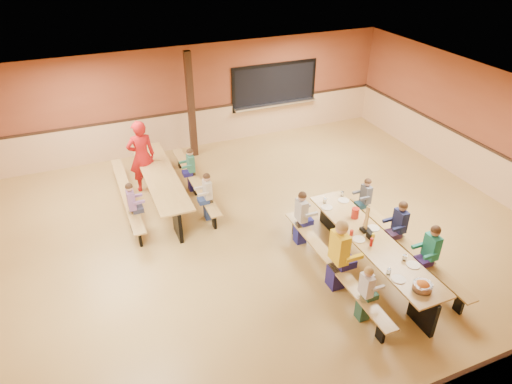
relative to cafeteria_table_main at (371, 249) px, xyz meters
name	(u,v)px	position (x,y,z in m)	size (l,w,h in m)	color
ground	(259,236)	(-1.55, 1.83, -0.53)	(12.00, 12.00, 0.00)	#A27B3D
room_envelope	(259,210)	(-1.55, 1.83, 0.16)	(12.04, 10.04, 3.02)	brown
kitchen_pass_through	(275,88)	(1.05, 6.79, 0.96)	(2.78, 0.28, 1.38)	black
structural_post	(191,106)	(-1.75, 6.23, 0.97)	(0.18, 0.18, 3.00)	black
cafeteria_table_main	(371,249)	(0.00, 0.00, 0.00)	(1.91, 3.70, 0.74)	#B18946
cafeteria_table_second	(161,182)	(-3.18, 4.08, 0.00)	(1.91, 3.70, 0.74)	#B18946
seated_child_white_left	(365,294)	(-0.83, -1.02, 0.03)	(0.32, 0.27, 1.12)	silver
seated_adult_yellow	(339,255)	(-0.83, -0.14, 0.20)	(0.49, 0.40, 1.45)	yellow
seated_child_grey_left	(301,218)	(-0.83, 1.33, 0.09)	(0.38, 0.31, 1.22)	#B8B8B8
seated_child_teal_right	(430,254)	(0.83, -0.67, 0.10)	(0.39, 0.32, 1.25)	#1F846E
seated_child_navy_right	(399,228)	(0.83, 0.24, 0.09)	(0.38, 0.31, 1.23)	#191F4C
seated_child_char_right	(365,201)	(0.83, 1.42, 0.04)	(0.33, 0.27, 1.13)	#545861
seated_child_purple_sec	(132,207)	(-4.00, 3.15, 0.05)	(0.34, 0.28, 1.16)	#875B92
seated_child_green_sec	(191,170)	(-2.35, 4.31, 0.04)	(0.34, 0.27, 1.14)	#30765C
seated_child_tan_sec	(208,197)	(-2.35, 2.93, 0.05)	(0.34, 0.28, 1.16)	beige
standing_woman	(142,156)	(-3.45, 4.81, 0.41)	(0.68, 0.45, 1.87)	#B31414
punch_pitcher	(355,213)	(0.10, 0.76, 0.32)	(0.16, 0.16, 0.22)	red
chip_bowl	(423,286)	(-0.03, -1.44, 0.29)	(0.32, 0.32, 0.15)	orange
napkin_dispenser	(370,235)	(-0.01, 0.07, 0.28)	(0.10, 0.14, 0.13)	black
condiment_mustard	(373,237)	(-0.02, -0.03, 0.30)	(0.06, 0.06, 0.17)	yellow
condiment_ketchup	(371,242)	(-0.13, -0.14, 0.30)	(0.06, 0.06, 0.17)	#B2140F
table_paddle	(366,225)	(0.03, 0.29, 0.35)	(0.16, 0.16, 0.56)	black
place_settings	(373,237)	(0.00, 0.00, 0.27)	(0.65, 3.30, 0.11)	beige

